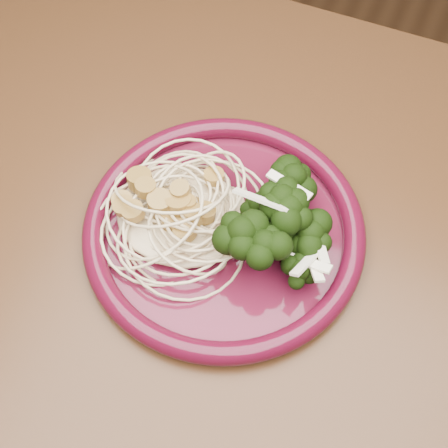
% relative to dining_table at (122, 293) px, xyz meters
% --- Properties ---
extents(dining_table, '(1.20, 0.80, 0.75)m').
position_rel_dining_table_xyz_m(dining_table, '(0.00, 0.00, 0.00)').
color(dining_table, '#472814').
rests_on(dining_table, ground).
extents(dinner_plate, '(0.28, 0.28, 0.02)m').
position_rel_dining_table_xyz_m(dinner_plate, '(0.10, 0.06, 0.11)').
color(dinner_plate, '#4B0E21').
rests_on(dinner_plate, dining_table).
extents(spaghetti_pile, '(0.14, 0.12, 0.03)m').
position_rel_dining_table_xyz_m(spaghetti_pile, '(0.05, 0.06, 0.12)').
color(spaghetti_pile, beige).
rests_on(spaghetti_pile, dinner_plate).
extents(scallop_cluster, '(0.13, 0.13, 0.04)m').
position_rel_dining_table_xyz_m(scallop_cluster, '(0.05, 0.06, 0.15)').
color(scallop_cluster, '#A27D38').
rests_on(scallop_cluster, spaghetti_pile).
extents(broccoli_pile, '(0.09, 0.15, 0.05)m').
position_rel_dining_table_xyz_m(broccoli_pile, '(0.15, 0.06, 0.13)').
color(broccoli_pile, black).
rests_on(broccoli_pile, dinner_plate).
extents(onion_garnish, '(0.07, 0.09, 0.05)m').
position_rel_dining_table_xyz_m(onion_garnish, '(0.15, 0.06, 0.16)').
color(onion_garnish, '#F5EECE').
rests_on(onion_garnish, broccoli_pile).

